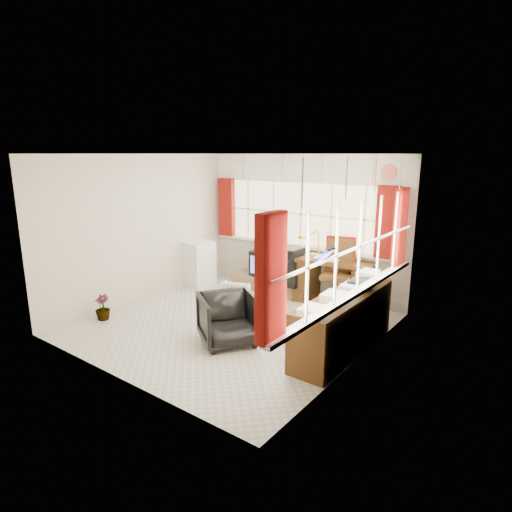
{
  "coord_description": "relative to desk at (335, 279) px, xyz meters",
  "views": [
    {
      "loc": [
        3.92,
        -4.61,
        2.5
      ],
      "look_at": [
        0.05,
        0.55,
        0.96
      ],
      "focal_mm": 30.0,
      "sensor_mm": 36.0,
      "label": 1
    }
  ],
  "objects": [
    {
      "name": "window_back",
      "position": [
        -0.81,
        0.14,
        0.52
      ],
      "size": [
        3.7,
        0.12,
        3.6
      ],
      "color": "#FBF1C7",
      "rests_on": "room_walls"
    },
    {
      "name": "hifi_stack",
      "position": [
        -0.84,
        -0.25,
        0.13
      ],
      "size": [
        0.65,
        0.43,
        0.66
      ],
      "color": "black",
      "rests_on": "tv_bench"
    },
    {
      "name": "office_chair",
      "position": [
        -0.41,
        -2.33,
        -0.09
      ],
      "size": [
        1.03,
        1.02,
        0.68
      ],
      "primitive_type": "imported",
      "rotation": [
        0.0,
        0.0,
        0.97
      ],
      "color": "black",
      "rests_on": "ground"
    },
    {
      "name": "desk_lamp",
      "position": [
        -0.36,
        0.01,
        0.66
      ],
      "size": [
        0.16,
        0.13,
        0.46
      ],
      "color": "#FBA80A",
      "rests_on": "desk"
    },
    {
      "name": "radiator",
      "position": [
        -0.85,
        -1.6,
        -0.19
      ],
      "size": [
        0.42,
        0.26,
        0.58
      ],
      "color": "white",
      "rests_on": "ground"
    },
    {
      "name": "file_tray",
      "position": [
        0.94,
        -1.18,
        0.38
      ],
      "size": [
        0.28,
        0.35,
        0.11
      ],
      "primitive_type": "cube",
      "rotation": [
        0.0,
        0.0,
        0.08
      ],
      "color": "black",
      "rests_on": "credenza"
    },
    {
      "name": "curtains",
      "position": [
        0.11,
        -0.87,
        1.03
      ],
      "size": [
        3.83,
        3.83,
        1.15
      ],
      "color": "maroon",
      "rests_on": "room_walls"
    },
    {
      "name": "tv_bench",
      "position": [
        -1.36,
        -0.08,
        -0.3
      ],
      "size": [
        1.4,
        0.5,
        0.25
      ],
      "primitive_type": "cube",
      "color": "olive",
      "rests_on": "ground"
    },
    {
      "name": "crt_tv",
      "position": [
        -1.4,
        -0.04,
        0.06
      ],
      "size": [
        0.56,
        0.53,
        0.48
      ],
      "color": "black",
      "rests_on": "tv_bench"
    },
    {
      "name": "ground",
      "position": [
        -0.81,
        -1.8,
        -0.43
      ],
      "size": [
        4.0,
        4.0,
        0.0
      ],
      "primitive_type": "plane",
      "color": "beige",
      "rests_on": "ground"
    },
    {
      "name": "spray_bottle_a",
      "position": [
        -1.47,
        -0.91,
        -0.29
      ],
      "size": [
        0.13,
        0.13,
        0.28
      ],
      "primitive_type": "imported",
      "rotation": [
        0.0,
        0.0,
        0.31
      ],
      "color": "silver",
      "rests_on": "ground"
    },
    {
      "name": "window_right",
      "position": [
        1.13,
        -1.8,
        0.52
      ],
      "size": [
        0.12,
        3.7,
        3.6
      ],
      "color": "#FBF1C7",
      "rests_on": "room_walls"
    },
    {
      "name": "task_chair",
      "position": [
        0.14,
        -0.18,
        0.2
      ],
      "size": [
        0.61,
        0.63,
        1.19
      ],
      "color": "black",
      "rests_on": "ground"
    },
    {
      "name": "desk",
      "position": [
        0.0,
        0.0,
        0.0
      ],
      "size": [
        1.41,
        0.81,
        0.81
      ],
      "color": "#4B2A11",
      "rests_on": "ground"
    },
    {
      "name": "room_walls",
      "position": [
        -0.81,
        -1.8,
        1.07
      ],
      "size": [
        4.0,
        4.0,
        4.0
      ],
      "color": "beige",
      "rests_on": "ground"
    },
    {
      "name": "flower_vase",
      "position": [
        -2.51,
        -2.86,
        -0.23
      ],
      "size": [
        0.3,
        0.3,
        0.4
      ],
      "primitive_type": "imported",
      "rotation": [
        0.0,
        0.0,
        0.43
      ],
      "color": "black",
      "rests_on": "ground"
    },
    {
      "name": "mini_fridge",
      "position": [
        -2.61,
        -0.66,
        0.0
      ],
      "size": [
        0.54,
        0.55,
        0.86
      ],
      "color": "white",
      "rests_on": "ground"
    },
    {
      "name": "overhead_cabinets",
      "position": [
        0.17,
        -0.82,
        1.82
      ],
      "size": [
        3.98,
        3.98,
        0.48
      ],
      "color": "white",
      "rests_on": "room_walls"
    },
    {
      "name": "credenza",
      "position": [
        0.92,
        -1.6,
        -0.04
      ],
      "size": [
        0.5,
        2.0,
        0.85
      ],
      "color": "#4B2A11",
      "rests_on": "ground"
    },
    {
      "name": "spray_bottle_b",
      "position": [
        -1.6,
        -0.3,
        -0.34
      ],
      "size": [
        0.1,
        0.1,
        0.17
      ],
      "primitive_type": "imported",
      "rotation": [
        0.0,
        0.0,
        -0.35
      ],
      "color": "#8ED4C6",
      "rests_on": "ground"
    }
  ]
}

